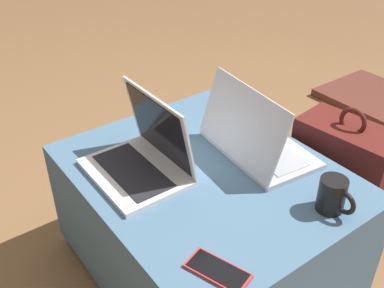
{
  "coord_description": "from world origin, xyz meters",
  "views": [
    {
      "loc": [
        0.88,
        -0.7,
        1.27
      ],
      "look_at": [
        -0.05,
        -0.02,
        0.52
      ],
      "focal_mm": 42.0,
      "sensor_mm": 36.0,
      "label": 1
    }
  ],
  "objects_px": {
    "backpack": "(340,186)",
    "coffee_mug": "(333,195)",
    "laptop_near": "(143,157)",
    "cell_phone": "(218,271)",
    "laptop_far": "(254,140)"
  },
  "relations": [
    {
      "from": "laptop_far",
      "to": "cell_phone",
      "type": "relative_size",
      "value": 2.35
    },
    {
      "from": "laptop_far",
      "to": "backpack",
      "type": "xyz_separation_m",
      "value": [
        0.14,
        0.33,
        -0.25
      ]
    },
    {
      "from": "cell_phone",
      "to": "coffee_mug",
      "type": "distance_m",
      "value": 0.39
    },
    {
      "from": "laptop_near",
      "to": "laptop_far",
      "type": "xyz_separation_m",
      "value": [
        0.13,
        0.34,
        -0.0
      ]
    },
    {
      "from": "laptop_near",
      "to": "coffee_mug",
      "type": "distance_m",
      "value": 0.56
    },
    {
      "from": "cell_phone",
      "to": "backpack",
      "type": "relative_size",
      "value": 0.3
    },
    {
      "from": "coffee_mug",
      "to": "laptop_near",
      "type": "bearing_deg",
      "value": -145.1
    },
    {
      "from": "cell_phone",
      "to": "coffee_mug",
      "type": "relative_size",
      "value": 1.47
    },
    {
      "from": "coffee_mug",
      "to": "cell_phone",
      "type": "bearing_deg",
      "value": -91.91
    },
    {
      "from": "backpack",
      "to": "cell_phone",
      "type": "bearing_deg",
      "value": 96.35
    },
    {
      "from": "laptop_far",
      "to": "coffee_mug",
      "type": "height_order",
      "value": "laptop_far"
    },
    {
      "from": "backpack",
      "to": "coffee_mug",
      "type": "distance_m",
      "value": 0.47
    },
    {
      "from": "coffee_mug",
      "to": "backpack",
      "type": "bearing_deg",
      "value": 119.25
    },
    {
      "from": "laptop_near",
      "to": "backpack",
      "type": "height_order",
      "value": "laptop_near"
    },
    {
      "from": "cell_phone",
      "to": "coffee_mug",
      "type": "xyz_separation_m",
      "value": [
        0.01,
        0.39,
        0.05
      ]
    }
  ]
}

